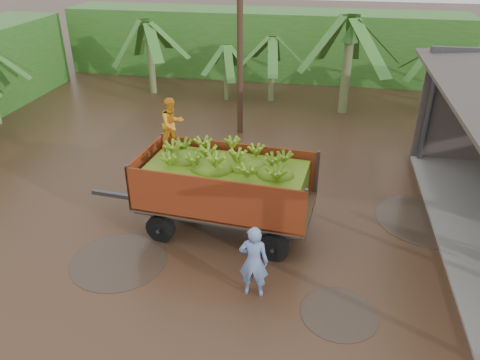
# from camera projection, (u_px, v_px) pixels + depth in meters

# --- Properties ---
(ground) EXTENTS (100.00, 100.00, 0.00)m
(ground) POSITION_uv_depth(u_px,v_px,m) (252.00, 232.00, 13.08)
(ground) COLOR black
(ground) RESTS_ON ground
(hedge_north) EXTENTS (22.00, 3.00, 3.60)m
(hedge_north) POSITION_uv_depth(u_px,v_px,m) (263.00, 43.00, 26.42)
(hedge_north) COLOR #2D661E
(hedge_north) RESTS_ON ground
(banana_trailer) EXTENTS (6.60, 2.69, 3.62)m
(banana_trailer) POSITION_uv_depth(u_px,v_px,m) (225.00, 185.00, 12.54)
(banana_trailer) COLOR #A83918
(banana_trailer) RESTS_ON ground
(man_blue) EXTENTS (0.67, 0.44, 1.83)m
(man_blue) POSITION_uv_depth(u_px,v_px,m) (254.00, 262.00, 10.44)
(man_blue) COLOR #6982C0
(man_blue) RESTS_ON ground
(utility_pole) EXTENTS (1.20, 0.24, 7.91)m
(utility_pole) POSITION_uv_depth(u_px,v_px,m) (240.00, 33.00, 17.65)
(utility_pole) COLOR #47301E
(utility_pole) RESTS_ON ground
(banana_plants) EXTENTS (24.61, 20.30, 4.34)m
(banana_plants) POSITION_uv_depth(u_px,v_px,m) (125.00, 98.00, 17.55)
(banana_plants) COLOR #2D661E
(banana_plants) RESTS_ON ground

